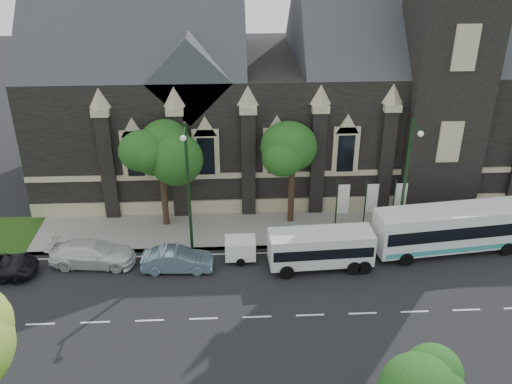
{
  "coord_description": "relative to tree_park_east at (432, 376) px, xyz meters",
  "views": [
    {
      "loc": [
        -1.31,
        -24.66,
        20.46
      ],
      "look_at": [
        0.25,
        6.0,
        4.83
      ],
      "focal_mm": 39.1,
      "sensor_mm": 36.0,
      "label": 1
    }
  ],
  "objects": [
    {
      "name": "banner_flag_right",
      "position": [
        4.11,
        18.32,
        -2.24
      ],
      "size": [
        0.9,
        0.1,
        4.0
      ],
      "color": "#163119",
      "rests_on": "ground"
    },
    {
      "name": "box_trailer",
      "position": [
        -6.95,
        15.15,
        -3.76
      ],
      "size": [
        2.85,
        1.67,
        1.52
      ],
      "rotation": [
        0.0,
        0.0,
        -0.0
      ],
      "color": "white",
      "rests_on": "ground"
    },
    {
      "name": "tree_park_east",
      "position": [
        0.0,
        0.0,
        0.0
      ],
      "size": [
        3.4,
        3.4,
        6.28
      ],
      "color": "black",
      "rests_on": "ground"
    },
    {
      "name": "tour_coach",
      "position": [
        7.28,
        15.52,
        -2.89
      ],
      "size": [
        11.02,
        3.6,
        3.16
      ],
      "rotation": [
        0.0,
        0.0,
        0.12
      ],
      "color": "white",
      "rests_on": "ground"
    },
    {
      "name": "sidewalk",
      "position": [
        -6.18,
        18.82,
        -4.54
      ],
      "size": [
        80.0,
        5.0,
        0.15
      ],
      "primitive_type": "cube",
      "color": "gray",
      "rests_on": "ground"
    },
    {
      "name": "shuttle_bus",
      "position": [
        -1.89,
        14.06,
        -3.15
      ],
      "size": [
        6.63,
        2.63,
        2.52
      ],
      "rotation": [
        0.0,
        0.0,
        0.05
      ],
      "color": "silver",
      "rests_on": "ground"
    },
    {
      "name": "street_lamp_mid",
      "position": [
        -10.18,
        16.42,
        0.49
      ],
      "size": [
        0.36,
        1.88,
        9.0
      ],
      "color": "#163119",
      "rests_on": "ground"
    },
    {
      "name": "tree_walk_left",
      "position": [
        -11.97,
        20.03,
        1.12
      ],
      "size": [
        3.91,
        3.91,
        7.64
      ],
      "color": "black",
      "rests_on": "ground"
    },
    {
      "name": "museum",
      "position": [
        -1.06,
        28.1,
        3.55
      ],
      "size": [
        40.0,
        17.7,
        29.9
      ],
      "color": "black",
      "rests_on": "ground"
    },
    {
      "name": "banner_flag_left",
      "position": [
        0.11,
        18.32,
        -2.24
      ],
      "size": [
        0.9,
        0.1,
        4.0
      ],
      "color": "#163119",
      "rests_on": "ground"
    },
    {
      "name": "street_lamp_near",
      "position": [
        3.82,
        16.42,
        0.49
      ],
      "size": [
        0.36,
        1.88,
        9.0
      ],
      "color": "#163119",
      "rests_on": "ground"
    },
    {
      "name": "car_far_white",
      "position": [
        -16.4,
        15.12,
        -3.83
      ],
      "size": [
        5.63,
        2.72,
        1.58
      ],
      "primitive_type": "imported",
      "rotation": [
        0.0,
        0.0,
        1.48
      ],
      "color": "white",
      "rests_on": "ground"
    },
    {
      "name": "sedan",
      "position": [
        -10.96,
        14.2,
        -3.88
      ],
      "size": [
        4.5,
        1.69,
        1.47
      ],
      "primitive_type": "imported",
      "rotation": [
        0.0,
        0.0,
        1.54
      ],
      "color": "#6E8BA0",
      "rests_on": "ground"
    },
    {
      "name": "banner_flag_center",
      "position": [
        2.11,
        18.32,
        -2.24
      ],
      "size": [
        0.9,
        0.1,
        4.0
      ],
      "color": "#163119",
      "rests_on": "ground"
    },
    {
      "name": "ground",
      "position": [
        -6.18,
        9.32,
        -4.62
      ],
      "size": [
        160.0,
        160.0,
        0.0
      ],
      "primitive_type": "plane",
      "color": "black",
      "rests_on": "ground"
    },
    {
      "name": "tree_walk_right",
      "position": [
        -2.96,
        20.04,
        1.2
      ],
      "size": [
        4.08,
        4.08,
        7.8
      ],
      "color": "black",
      "rests_on": "ground"
    }
  ]
}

